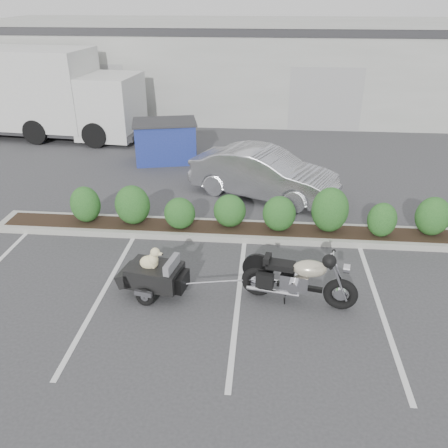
# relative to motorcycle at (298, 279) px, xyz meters

# --- Properties ---
(ground) EXTENTS (90.00, 90.00, 0.00)m
(ground) POSITION_rel_motorcycle_xyz_m (-2.33, 0.53, -0.51)
(ground) COLOR #38383A
(ground) RESTS_ON ground
(planter_kerb) EXTENTS (12.00, 1.00, 0.15)m
(planter_kerb) POSITION_rel_motorcycle_xyz_m (-1.33, 2.73, -0.44)
(planter_kerb) COLOR #9E9E93
(planter_kerb) RESTS_ON ground
(building) EXTENTS (26.00, 10.00, 4.00)m
(building) POSITION_rel_motorcycle_xyz_m (-2.33, 17.53, 1.49)
(building) COLOR #9EA099
(building) RESTS_ON ground
(motorcycle) EXTENTS (2.22, 0.93, 1.28)m
(motorcycle) POSITION_rel_motorcycle_xyz_m (0.00, 0.00, 0.00)
(motorcycle) COLOR black
(motorcycle) RESTS_ON ground
(pet_trailer) EXTENTS (1.80, 1.03, 1.06)m
(pet_trailer) POSITION_rel_motorcycle_xyz_m (-2.78, 0.03, -0.06)
(pet_trailer) COLOR black
(pet_trailer) RESTS_ON ground
(sedan) EXTENTS (4.46, 2.99, 1.39)m
(sedan) POSITION_rel_motorcycle_xyz_m (-0.74, 5.16, 0.18)
(sedan) COLOR #AFAFB7
(sedan) RESTS_ON ground
(dumpster) EXTENTS (2.42, 1.91, 1.41)m
(dumpster) POSITION_rel_motorcycle_xyz_m (-4.18, 8.03, 0.20)
(dumpster) COLOR navy
(dumpster) RESTS_ON ground
(delivery_truck) EXTENTS (7.62, 3.20, 3.40)m
(delivery_truck) POSITION_rel_motorcycle_xyz_m (-9.29, 10.70, 1.12)
(delivery_truck) COLOR silver
(delivery_truck) RESTS_ON ground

